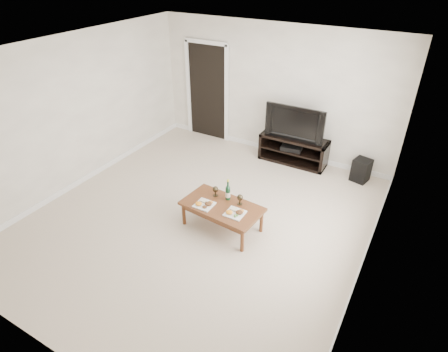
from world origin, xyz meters
The scene contains 14 objects.
floor centered at (0.00, 0.00, 0.00)m, with size 5.50×5.50×0.00m, color beige.
back_wall centered at (0.00, 2.77, 1.30)m, with size 5.00×0.04×2.60m, color white.
ceiling centered at (0.00, 0.00, 2.62)m, with size 5.00×5.50×0.04m, color white.
doorway centered at (-1.55, 2.73, 1.02)m, with size 0.90×0.02×2.05m, color black.
media_console centered at (0.60, 2.50, 0.28)m, with size 1.34×0.45×0.55m, color black.
television centered at (0.60, 2.50, 0.88)m, with size 1.16×0.15×0.67m, color black.
av_receiver centered at (0.57, 2.48, 0.33)m, with size 0.40×0.30×0.08m, color black.
subwoofer centered at (1.95, 2.46, 0.22)m, with size 0.29×0.29×0.43m, color black.
coffee_table centered at (0.42, -0.03, 0.21)m, with size 1.20×0.66×0.42m, color brown.
plate_left centered at (0.19, -0.16, 0.45)m, with size 0.27×0.27×0.07m, color white.
plate_right centered at (0.69, -0.12, 0.45)m, with size 0.27×0.27×0.07m, color white.
wine_bottle centered at (0.41, 0.16, 0.59)m, with size 0.07×0.07×0.35m, color #0E351C.
goblet_left centered at (0.20, 0.14, 0.51)m, with size 0.09×0.09×0.17m, color #332B1B, non-canonical shape.
goblet_right centered at (0.64, 0.13, 0.51)m, with size 0.09×0.09×0.17m, color #332B1B, non-canonical shape.
Camera 1 is at (2.72, -3.97, 3.71)m, focal length 30.00 mm.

